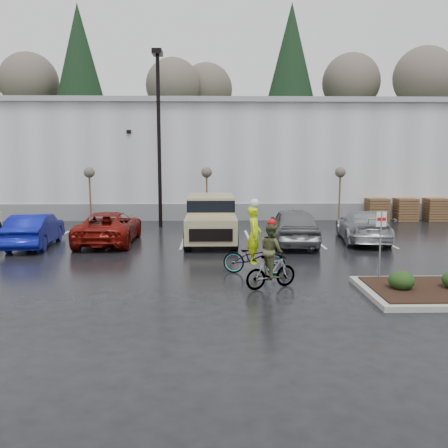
{
  "coord_description": "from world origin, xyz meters",
  "views": [
    {
      "loc": [
        -1.18,
        -13.52,
        3.78
      ],
      "look_at": [
        -0.76,
        3.84,
        1.3
      ],
      "focal_mm": 38.0,
      "sensor_mm": 36.0,
      "label": 1
    }
  ],
  "objects_px": {
    "pallet_stack_b": "(405,209)",
    "cyclist_olive": "(271,263)",
    "car_red": "(109,227)",
    "sapling_mid": "(207,175)",
    "sapling_west": "(89,176)",
    "car_blue": "(35,230)",
    "cyclist_hivis": "(254,251)",
    "car_grey": "(294,226)",
    "car_far_silver": "(363,226)",
    "sapling_east": "(340,175)",
    "fire_lane_sign": "(381,237)",
    "suv_tan": "(211,219)",
    "pallet_stack_c": "(435,209)",
    "lamppost": "(159,120)",
    "pallet_stack_a": "(377,210)"
  },
  "relations": [
    {
      "from": "car_red",
      "to": "pallet_stack_b",
      "type": "bearing_deg",
      "value": -157.35
    },
    {
      "from": "sapling_mid",
      "to": "sapling_west",
      "type": "bearing_deg",
      "value": 180.0
    },
    {
      "from": "cyclist_olive",
      "to": "car_red",
      "type": "bearing_deg",
      "value": 16.03
    },
    {
      "from": "pallet_stack_b",
      "to": "fire_lane_sign",
      "type": "distance_m",
      "value": 15.23
    },
    {
      "from": "pallet_stack_b",
      "to": "cyclist_olive",
      "type": "relative_size",
      "value": 0.66
    },
    {
      "from": "pallet_stack_b",
      "to": "car_red",
      "type": "relative_size",
      "value": 0.27
    },
    {
      "from": "car_far_silver",
      "to": "pallet_stack_b",
      "type": "bearing_deg",
      "value": -117.41
    },
    {
      "from": "lamppost",
      "to": "sapling_west",
      "type": "xyz_separation_m",
      "value": [
        -4.0,
        1.0,
        -2.96
      ]
    },
    {
      "from": "suv_tan",
      "to": "cyclist_olive",
      "type": "bearing_deg",
      "value": -76.72
    },
    {
      "from": "pallet_stack_a",
      "to": "fire_lane_sign",
      "type": "relative_size",
      "value": 0.61
    },
    {
      "from": "sapling_east",
      "to": "cyclist_olive",
      "type": "bearing_deg",
      "value": -112.56
    },
    {
      "from": "sapling_mid",
      "to": "car_blue",
      "type": "distance_m",
      "value": 9.96
    },
    {
      "from": "sapling_west",
      "to": "fire_lane_sign",
      "type": "height_order",
      "value": "sapling_west"
    },
    {
      "from": "pallet_stack_c",
      "to": "car_red",
      "type": "xyz_separation_m",
      "value": [
        -17.73,
        -6.84,
        0.02
      ]
    },
    {
      "from": "fire_lane_sign",
      "to": "car_blue",
      "type": "relative_size",
      "value": 0.51
    },
    {
      "from": "lamppost",
      "to": "fire_lane_sign",
      "type": "height_order",
      "value": "lamppost"
    },
    {
      "from": "pallet_stack_a",
      "to": "car_red",
      "type": "relative_size",
      "value": 0.27
    },
    {
      "from": "sapling_east",
      "to": "car_grey",
      "type": "distance_m",
      "value": 7.55
    },
    {
      "from": "car_blue",
      "to": "cyclist_olive",
      "type": "xyz_separation_m",
      "value": [
        9.19,
        -6.64,
        0.05
      ]
    },
    {
      "from": "pallet_stack_b",
      "to": "pallet_stack_c",
      "type": "xyz_separation_m",
      "value": [
        1.8,
        0.0,
        0.0
      ]
    },
    {
      "from": "pallet_stack_b",
      "to": "car_far_silver",
      "type": "height_order",
      "value": "car_far_silver"
    },
    {
      "from": "car_blue",
      "to": "car_red",
      "type": "bearing_deg",
      "value": -170.02
    },
    {
      "from": "car_blue",
      "to": "cyclist_hivis",
      "type": "relative_size",
      "value": 1.76
    },
    {
      "from": "pallet_stack_a",
      "to": "car_far_silver",
      "type": "bearing_deg",
      "value": -113.62
    },
    {
      "from": "car_grey",
      "to": "cyclist_olive",
      "type": "height_order",
      "value": "cyclist_olive"
    },
    {
      "from": "sapling_mid",
      "to": "car_blue",
      "type": "xyz_separation_m",
      "value": [
        -7.19,
        -6.6,
        -2.02
      ]
    },
    {
      "from": "car_grey",
      "to": "suv_tan",
      "type": "bearing_deg",
      "value": -4.32
    },
    {
      "from": "sapling_east",
      "to": "fire_lane_sign",
      "type": "height_order",
      "value": "sapling_east"
    },
    {
      "from": "sapling_mid",
      "to": "pallet_stack_b",
      "type": "xyz_separation_m",
      "value": [
        11.7,
        1.0,
        -2.05
      ]
    },
    {
      "from": "car_red",
      "to": "suv_tan",
      "type": "bearing_deg",
      "value": 179.42
    },
    {
      "from": "fire_lane_sign",
      "to": "cyclist_hivis",
      "type": "distance_m",
      "value": 3.92
    },
    {
      "from": "sapling_east",
      "to": "cyclist_olive",
      "type": "height_order",
      "value": "sapling_east"
    },
    {
      "from": "sapling_west",
      "to": "car_red",
      "type": "relative_size",
      "value": 0.64
    },
    {
      "from": "sapling_east",
      "to": "cyclist_hivis",
      "type": "xyz_separation_m",
      "value": [
        -5.84,
        -11.5,
        -1.97
      ]
    },
    {
      "from": "pallet_stack_c",
      "to": "pallet_stack_a",
      "type": "bearing_deg",
      "value": 180.0
    },
    {
      "from": "sapling_mid",
      "to": "car_grey",
      "type": "relative_size",
      "value": 0.67
    },
    {
      "from": "suv_tan",
      "to": "car_far_silver",
      "type": "relative_size",
      "value": 1.06
    },
    {
      "from": "pallet_stack_c",
      "to": "car_red",
      "type": "bearing_deg",
      "value": -158.92
    },
    {
      "from": "pallet_stack_b",
      "to": "car_blue",
      "type": "height_order",
      "value": "car_blue"
    },
    {
      "from": "pallet_stack_b",
      "to": "car_grey",
      "type": "distance_m",
      "value": 10.75
    },
    {
      "from": "sapling_east",
      "to": "cyclist_hivis",
      "type": "bearing_deg",
      "value": -116.91
    },
    {
      "from": "car_blue",
      "to": "suv_tan",
      "type": "height_order",
      "value": "suv_tan"
    },
    {
      "from": "sapling_east",
      "to": "car_far_silver",
      "type": "bearing_deg",
      "value": -94.31
    },
    {
      "from": "cyclist_olive",
      "to": "sapling_mid",
      "type": "bearing_deg",
      "value": -15.46
    },
    {
      "from": "pallet_stack_b",
      "to": "cyclist_olive",
      "type": "xyz_separation_m",
      "value": [
        -9.7,
        -14.24,
        0.09
      ]
    },
    {
      "from": "cyclist_olive",
      "to": "sapling_east",
      "type": "bearing_deg",
      "value": -46.61
    },
    {
      "from": "sapling_west",
      "to": "fire_lane_sign",
      "type": "bearing_deg",
      "value": -47.33
    },
    {
      "from": "lamppost",
      "to": "pallet_stack_b",
      "type": "xyz_separation_m",
      "value": [
        14.2,
        2.0,
        -5.01
      ]
    },
    {
      "from": "sapling_mid",
      "to": "sapling_east",
      "type": "height_order",
      "value": "same"
    },
    {
      "from": "suv_tan",
      "to": "cyclist_olive",
      "type": "xyz_separation_m",
      "value": [
        1.75,
        -7.4,
        -0.27
      ]
    }
  ]
}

